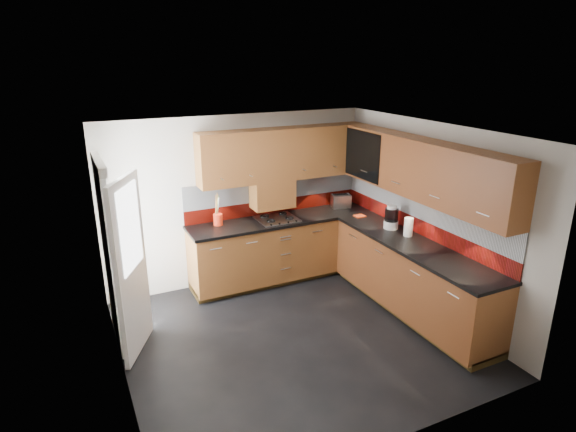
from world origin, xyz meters
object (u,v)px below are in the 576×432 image
gas_hob (277,219)px  toaster (341,201)px  food_processor (391,218)px  utensil_pot (218,218)px

gas_hob → toaster: toaster is taller
food_processor → gas_hob: bearing=141.3°
gas_hob → utensil_pot: (-0.82, 0.15, 0.08)m
gas_hob → food_processor: bearing=-38.7°
gas_hob → food_processor: (1.23, -0.98, 0.13)m
utensil_pot → food_processor: bearing=-29.0°
utensil_pot → toaster: size_ratio=1.42×
utensil_pot → toaster: 1.94m
gas_hob → utensil_pot: size_ratio=1.22×
food_processor → toaster: bearing=95.5°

